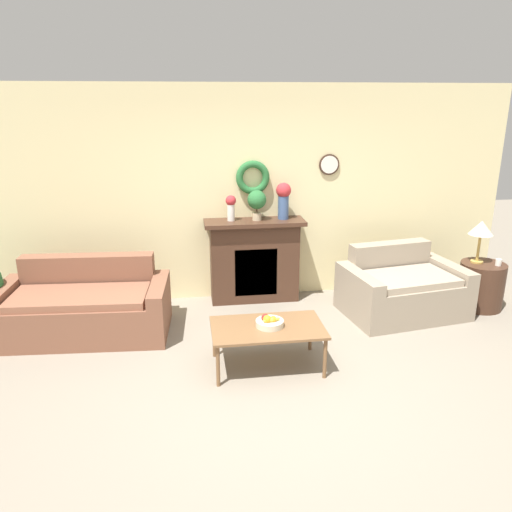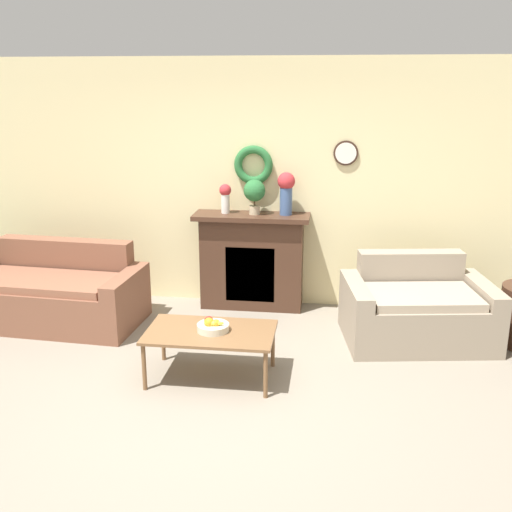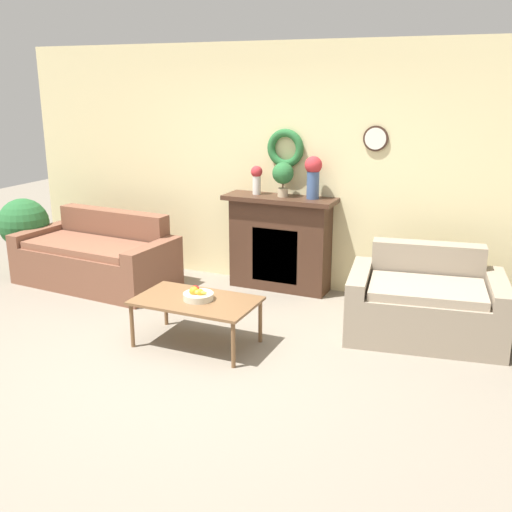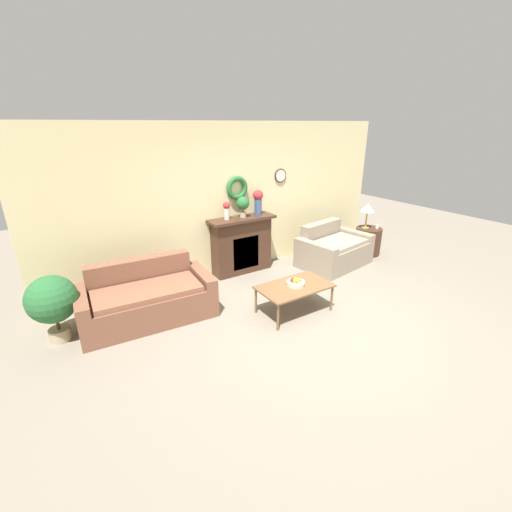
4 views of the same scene
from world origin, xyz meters
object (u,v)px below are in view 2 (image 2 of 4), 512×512
at_px(loveseat_right, 417,310).
at_px(vase_on_mantel_left, 225,196).
at_px(vase_on_mantel_right, 286,190).
at_px(fruit_bowl, 213,326).
at_px(fireplace, 252,261).
at_px(coffee_table, 211,335).
at_px(potted_plant_on_mantel, 254,192).
at_px(couch_left, 53,294).

height_order(loveseat_right, vase_on_mantel_left, vase_on_mantel_left).
bearing_deg(vase_on_mantel_right, fruit_bowl, -104.99).
xyz_separation_m(loveseat_right, fruit_bowl, (-1.81, -1.05, 0.17)).
relative_size(fireplace, loveseat_right, 0.83).
distance_m(coffee_table, fruit_bowl, 0.08).
relative_size(loveseat_right, coffee_table, 1.41).
relative_size(coffee_table, vase_on_mantel_left, 3.40).
relative_size(coffee_table, fruit_bowl, 4.01).
bearing_deg(potted_plant_on_mantel, couch_left, -161.27).
bearing_deg(vase_on_mantel_right, loveseat_right, -26.76).
height_order(fireplace, fruit_bowl, fireplace).
xyz_separation_m(couch_left, coffee_table, (1.89, -1.02, 0.09)).
height_order(loveseat_right, vase_on_mantel_right, vase_on_mantel_right).
bearing_deg(fruit_bowl, couch_left, 151.91).
distance_m(fruit_bowl, vase_on_mantel_left, 1.90).
bearing_deg(potted_plant_on_mantel, vase_on_mantel_left, 176.43).
height_order(fireplace, potted_plant_on_mantel, potted_plant_on_mantel).
bearing_deg(potted_plant_on_mantel, vase_on_mantel_right, 3.40).
bearing_deg(vase_on_mantel_left, vase_on_mantel_right, 0.00).
bearing_deg(fireplace, vase_on_mantel_right, 0.86).
distance_m(loveseat_right, potted_plant_on_mantel, 2.07).
height_order(coffee_table, vase_on_mantel_left, vase_on_mantel_left).
xyz_separation_m(loveseat_right, coffee_table, (-1.83, -1.05, 0.09)).
distance_m(vase_on_mantel_left, potted_plant_on_mantel, 0.33).
bearing_deg(vase_on_mantel_left, coffee_table, -84.15).
xyz_separation_m(vase_on_mantel_right, potted_plant_on_mantel, (-0.34, -0.02, -0.03)).
xyz_separation_m(fireplace, potted_plant_on_mantel, (0.03, -0.01, 0.77)).
distance_m(vase_on_mantel_left, vase_on_mantel_right, 0.66).
bearing_deg(potted_plant_on_mantel, loveseat_right, -21.38).
xyz_separation_m(vase_on_mantel_left, vase_on_mantel_right, (0.66, 0.00, 0.08)).
distance_m(loveseat_right, vase_on_mantel_right, 1.83).
distance_m(fruit_bowl, vase_on_mantel_right, 1.98).
distance_m(loveseat_right, fruit_bowl, 2.10).
xyz_separation_m(vase_on_mantel_left, potted_plant_on_mantel, (0.32, -0.02, 0.05)).
bearing_deg(fruit_bowl, vase_on_mantel_right, 75.01).
distance_m(loveseat_right, coffee_table, 2.11).
distance_m(fireplace, loveseat_right, 1.86).
height_order(loveseat_right, potted_plant_on_mantel, potted_plant_on_mantel).
distance_m(fireplace, fruit_bowl, 1.73).
height_order(couch_left, loveseat_right, couch_left).
height_order(vase_on_mantel_right, potted_plant_on_mantel, vase_on_mantel_right).
height_order(couch_left, coffee_table, couch_left).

